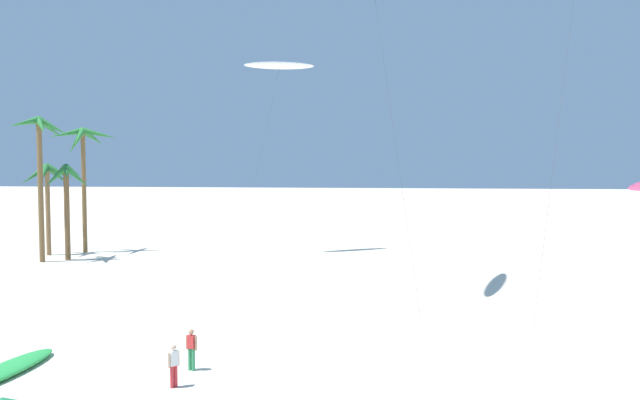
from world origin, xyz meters
TOP-DOWN VIEW (x-y plane):
  - palm_tree_1 at (-21.01, 47.97)m, footprint 4.11×4.30m
  - palm_tree_2 at (-18.46, 45.74)m, footprint 3.62×4.28m
  - palm_tree_3 at (-19.96, 44.45)m, footprint 4.61×4.30m
  - palm_tree_4 at (-18.72, 49.72)m, footprint 5.06×5.25m
  - flying_kite_4 at (-2.49, 50.80)m, footprint 5.85×10.51m
  - grounded_kite_1 at (-8.54, 16.86)m, footprint 2.12×6.31m
  - person_foreground_walker at (-1.50, 18.01)m, footprint 0.49×0.29m
  - person_near_right at (-1.62, 15.90)m, footprint 0.35×0.42m

SIDE VIEW (x-z plane):
  - grounded_kite_1 at x=-8.54m, z-range 0.00..0.36m
  - person_near_right at x=-1.62m, z-range 0.08..1.68m
  - person_foreground_walker at x=-1.50m, z-range 0.08..1.73m
  - palm_tree_2 at x=-18.46m, z-range 2.14..9.62m
  - palm_tree_1 at x=-21.01m, z-range 2.20..9.67m
  - palm_tree_4 at x=-18.72m, z-range 3.31..13.70m
  - palm_tree_3 at x=-19.96m, z-range 3.39..14.50m
  - flying_kite_4 at x=-2.49m, z-range 7.47..23.29m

